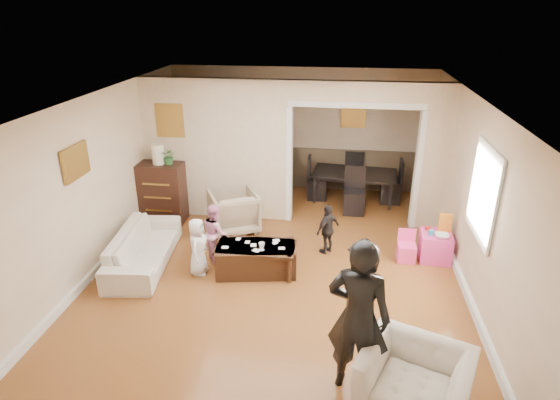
# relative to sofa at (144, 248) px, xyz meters

# --- Properties ---
(floor) EXTENTS (7.00, 7.00, 0.00)m
(floor) POSITION_rel_sofa_xyz_m (2.10, 0.17, -0.28)
(floor) COLOR #975026
(floor) RESTS_ON ground
(partition_left) EXTENTS (2.75, 0.18, 2.60)m
(partition_left) POSITION_rel_sofa_xyz_m (0.73, 1.97, 1.02)
(partition_left) COLOR beige
(partition_left) RESTS_ON ground
(partition_right) EXTENTS (0.55, 0.18, 2.60)m
(partition_right) POSITION_rel_sofa_xyz_m (4.58, 1.97, 1.02)
(partition_right) COLOR beige
(partition_right) RESTS_ON ground
(partition_header) EXTENTS (2.22, 0.18, 0.35)m
(partition_header) POSITION_rel_sofa_xyz_m (3.20, 1.97, 2.14)
(partition_header) COLOR beige
(partition_header) RESTS_ON partition_right
(window_pane) EXTENTS (0.03, 0.95, 1.10)m
(window_pane) POSITION_rel_sofa_xyz_m (4.83, -0.23, 1.27)
(window_pane) COLOR white
(window_pane) RESTS_ON ground
(framed_art_partition) EXTENTS (0.45, 0.03, 0.55)m
(framed_art_partition) POSITION_rel_sofa_xyz_m (-0.10, 1.87, 1.57)
(framed_art_partition) COLOR brown
(framed_art_partition) RESTS_ON partition_left
(framed_art_sofa_wall) EXTENTS (0.03, 0.55, 0.40)m
(framed_art_sofa_wall) POSITION_rel_sofa_xyz_m (-0.61, -0.43, 1.52)
(framed_art_sofa_wall) COLOR brown
(framed_art_alcove) EXTENTS (0.45, 0.03, 0.55)m
(framed_art_alcove) POSITION_rel_sofa_xyz_m (3.20, 3.61, 1.42)
(framed_art_alcove) COLOR brown
(sofa) EXTENTS (0.96, 1.99, 0.56)m
(sofa) POSITION_rel_sofa_xyz_m (0.00, 0.00, 0.00)
(sofa) COLOR beige
(sofa) RESTS_ON ground
(armchair_back) EXTENTS (1.08, 1.09, 0.74)m
(armchair_back) POSITION_rel_sofa_xyz_m (1.14, 1.32, 0.09)
(armchair_back) COLOR tan
(armchair_back) RESTS_ON ground
(armchair_front) EXTENTS (1.29, 1.22, 0.67)m
(armchair_front) POSITION_rel_sofa_xyz_m (3.81, -2.38, 0.05)
(armchair_front) COLOR beige
(armchair_front) RESTS_ON ground
(dresser) EXTENTS (0.82, 0.46, 1.13)m
(dresser) POSITION_rel_sofa_xyz_m (-0.26, 1.56, 0.28)
(dresser) COLOR black
(dresser) RESTS_ON ground
(table_lamp) EXTENTS (0.22, 0.22, 0.36)m
(table_lamp) POSITION_rel_sofa_xyz_m (-0.26, 1.56, 1.02)
(table_lamp) COLOR beige
(table_lamp) RESTS_ON dresser
(potted_plant) EXTENTS (0.27, 0.24, 0.30)m
(potted_plant) POSITION_rel_sofa_xyz_m (-0.06, 1.56, 1.00)
(potted_plant) COLOR #316B2F
(potted_plant) RESTS_ON dresser
(coffee_table) EXTENTS (1.27, 0.78, 0.44)m
(coffee_table) POSITION_rel_sofa_xyz_m (1.78, -0.01, -0.06)
(coffee_table) COLOR #352010
(coffee_table) RESTS_ON ground
(coffee_cup) EXTENTS (0.11, 0.11, 0.09)m
(coffee_cup) POSITION_rel_sofa_xyz_m (1.88, -0.06, 0.21)
(coffee_cup) COLOR white
(coffee_cup) RESTS_ON coffee_table
(play_table) EXTENTS (0.49, 0.49, 0.46)m
(play_table) POSITION_rel_sofa_xyz_m (4.54, 0.74, -0.05)
(play_table) COLOR #EE3E99
(play_table) RESTS_ON ground
(cereal_box) EXTENTS (0.20, 0.08, 0.30)m
(cereal_box) POSITION_rel_sofa_xyz_m (4.66, 0.84, 0.33)
(cereal_box) COLOR yellow
(cereal_box) RESTS_ON play_table
(cyan_cup) EXTENTS (0.08, 0.08, 0.08)m
(cyan_cup) POSITION_rel_sofa_xyz_m (4.44, 0.69, 0.22)
(cyan_cup) COLOR #29A5D1
(cyan_cup) RESTS_ON play_table
(toy_block) EXTENTS (0.09, 0.08, 0.05)m
(toy_block) POSITION_rel_sofa_xyz_m (4.42, 0.86, 0.20)
(toy_block) COLOR red
(toy_block) RESTS_ON play_table
(play_bowl) EXTENTS (0.23, 0.23, 0.05)m
(play_bowl) POSITION_rel_sofa_xyz_m (4.59, 0.62, 0.20)
(play_bowl) COLOR white
(play_bowl) RESTS_ON play_table
(dining_table) EXTENTS (1.76, 1.09, 0.59)m
(dining_table) POSITION_rel_sofa_xyz_m (3.28, 3.04, 0.01)
(dining_table) COLOR black
(dining_table) RESTS_ON ground
(adult_person) EXTENTS (0.73, 0.57, 1.78)m
(adult_person) POSITION_rel_sofa_xyz_m (3.23, -2.15, 0.61)
(adult_person) COLOR black
(adult_person) RESTS_ON ground
(child_kneel_a) EXTENTS (0.29, 0.44, 0.90)m
(child_kneel_a) POSITION_rel_sofa_xyz_m (0.93, -0.16, 0.17)
(child_kneel_a) COLOR white
(child_kneel_a) RESTS_ON ground
(child_kneel_b) EXTENTS (0.54, 0.57, 0.94)m
(child_kneel_b) POSITION_rel_sofa_xyz_m (1.08, 0.29, 0.19)
(child_kneel_b) COLOR pink
(child_kneel_b) RESTS_ON ground
(child_toddler) EXTENTS (0.48, 0.51, 0.84)m
(child_toddler) POSITION_rel_sofa_xyz_m (2.83, 0.74, 0.14)
(child_toddler) COLOR black
(child_toddler) RESTS_ON ground
(craft_papers) EXTENTS (0.94, 0.47, 0.00)m
(craft_papers) POSITION_rel_sofa_xyz_m (1.79, 0.01, 0.17)
(craft_papers) COLOR white
(craft_papers) RESTS_ON coffee_table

